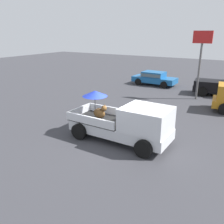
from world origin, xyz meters
TOP-DOWN VIEW (x-y plane):
  - ground_plane at (0.00, 0.00)m, footprint 80.00×80.00m
  - pickup_truck_main at (0.41, -0.00)m, footprint 5.08×2.31m
  - parked_sedan_near at (-3.40, 12.99)m, footprint 4.35×2.08m
  - motel_sign at (1.47, 9.75)m, footprint 1.40×0.16m

SIDE VIEW (x-z plane):
  - ground_plane at x=0.00m, z-range 0.00..0.00m
  - parked_sedan_near at x=-3.40m, z-range 0.08..1.41m
  - pickup_truck_main at x=0.41m, z-range -0.18..2.12m
  - motel_sign at x=1.47m, z-range 1.05..6.23m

